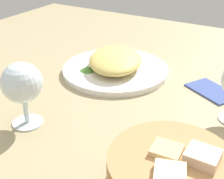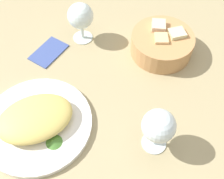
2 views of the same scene
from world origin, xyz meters
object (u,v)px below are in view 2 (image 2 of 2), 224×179
(bread_basket, at_px, (162,43))
(wine_glass_near, at_px, (158,127))
(folded_napkin, at_px, (49,52))
(wine_glass_far, at_px, (81,17))
(plate, at_px, (37,124))

(bread_basket, relative_size, wine_glass_near, 1.43)
(bread_basket, distance_m, folded_napkin, 0.34)
(wine_glass_near, xyz_separation_m, wine_glass_far, (-0.21, 0.34, -0.00))
(wine_glass_far, xyz_separation_m, folded_napkin, (-0.10, -0.07, -0.08))
(wine_glass_far, bearing_deg, wine_glass_near, -58.23)
(wine_glass_far, relative_size, folded_napkin, 1.14)
(folded_napkin, bearing_deg, bread_basket, -56.09)
(plate, relative_size, bread_basket, 1.51)
(bread_basket, xyz_separation_m, folded_napkin, (-0.34, -0.03, -0.03))
(bread_basket, bearing_deg, plate, -139.48)
(plate, relative_size, folded_napkin, 2.48)
(bread_basket, xyz_separation_m, wine_glass_near, (-0.03, -0.30, 0.05))
(plate, xyz_separation_m, bread_basket, (0.32, 0.27, 0.03))
(plate, xyz_separation_m, wine_glass_near, (0.29, -0.03, 0.08))
(bread_basket, bearing_deg, folded_napkin, -175.66)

